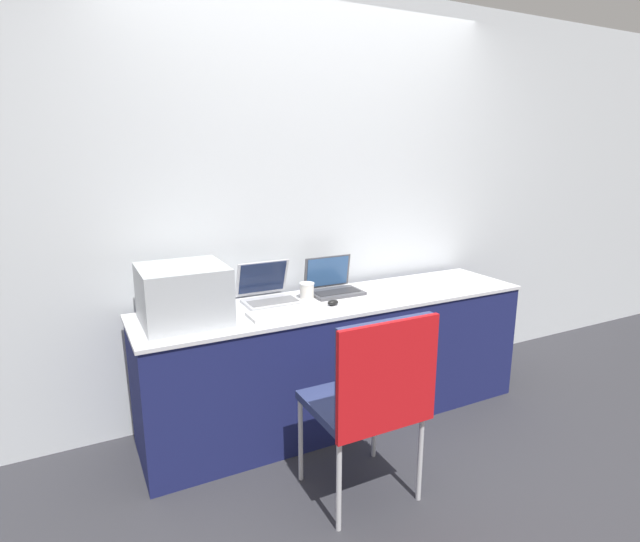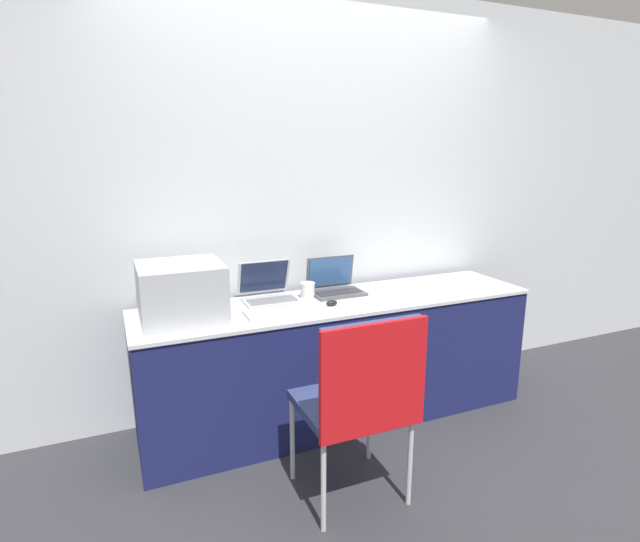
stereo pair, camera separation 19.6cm
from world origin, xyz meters
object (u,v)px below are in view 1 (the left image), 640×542
(laptop_left, at_px, (269,293))
(external_keyboard, at_px, (289,312))
(chair, at_px, (374,389))
(printer, at_px, (183,292))
(coffee_cup, at_px, (307,291))
(mouse, at_px, (333,303))
(laptop_right, at_px, (333,285))

(laptop_left, relative_size, external_keyboard, 0.71)
(external_keyboard, relative_size, chair, 0.48)
(external_keyboard, bearing_deg, chair, -80.03)
(printer, distance_m, external_keyboard, 0.57)
(laptop_left, bearing_deg, printer, -164.99)
(external_keyboard, bearing_deg, coffee_cup, 45.91)
(external_keyboard, xyz_separation_m, coffee_cup, (0.21, 0.22, 0.04))
(printer, xyz_separation_m, mouse, (0.82, -0.10, -0.14))
(laptop_left, distance_m, mouse, 0.39)
(laptop_left, relative_size, coffee_cup, 3.35)
(chair, bearing_deg, laptop_right, 72.44)
(external_keyboard, distance_m, chair, 0.71)
(printer, height_order, coffee_cup, printer)
(laptop_right, relative_size, coffee_cup, 3.34)
(laptop_left, distance_m, chair, 0.97)
(laptop_right, bearing_deg, printer, -172.00)
(printer, relative_size, laptop_left, 1.34)
(external_keyboard, bearing_deg, mouse, 4.68)
(chair, bearing_deg, laptop_left, 98.08)
(printer, bearing_deg, external_keyboard, -13.31)
(coffee_cup, bearing_deg, chair, -96.16)
(coffee_cup, height_order, chair, chair)
(printer, relative_size, external_keyboard, 0.94)
(laptop_right, relative_size, chair, 0.34)
(laptop_right, bearing_deg, mouse, -118.56)
(printer, xyz_separation_m, external_keyboard, (0.53, -0.13, -0.15))
(coffee_cup, xyz_separation_m, mouse, (0.07, -0.20, -0.03))
(mouse, bearing_deg, coffee_cup, 109.45)
(printer, distance_m, laptop_right, 0.96)
(coffee_cup, bearing_deg, printer, -172.74)
(coffee_cup, relative_size, chair, 0.10)
(external_keyboard, xyz_separation_m, chair, (0.12, -0.67, -0.18))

